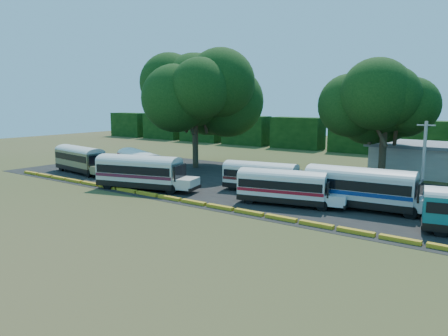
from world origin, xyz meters
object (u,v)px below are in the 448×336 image
Objects in this scene: bus_beige at (81,158)px; tree_west at (195,90)px; bus_cream_west at (141,170)px; bus_white_red at (285,185)px; bus_red at (140,164)px.

bus_beige is 17.56m from tree_west.
tree_west is (-5.26, 15.08, 8.62)m from bus_cream_west.
bus_white_red is (15.39, 2.94, -0.25)m from bus_cream_west.
bus_cream_west is at bearing -3.32° from bus_beige.
bus_red reaches higher than bus_white_red.
bus_beige is 1.07× the size of bus_white_red.
tree_west reaches higher than bus_white_red.
bus_white_red is at bearing 7.99° from bus_beige.
bus_cream_west is 15.67m from bus_white_red.
bus_cream_west is 18.15m from tree_west.
tree_west is at bearing 61.64° from bus_beige.
bus_beige is 29.60m from bus_white_red.
bus_red is at bearing 165.23° from bus_white_red.
bus_cream_west reaches higher than bus_white_red.
bus_cream_west is at bearing 177.51° from bus_white_red.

